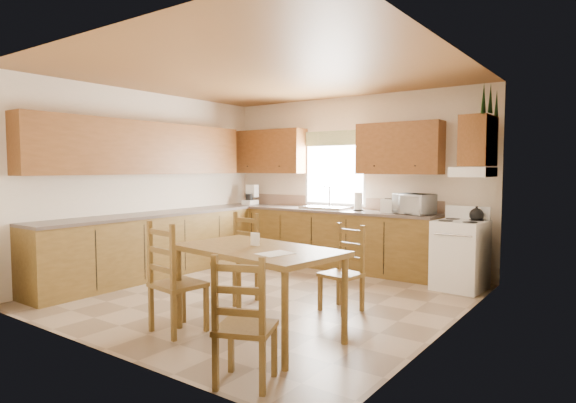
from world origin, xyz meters
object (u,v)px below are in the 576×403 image
Objects in this scene: stove at (460,256)px; chair_far_right at (341,269)px; chair_far_left at (235,258)px; microwave at (414,204)px; chair_near_right at (246,319)px; chair_near_left at (178,277)px; dining_table at (258,292)px.

stove is 1.90m from chair_far_right.
chair_far_left is 1.28m from chair_far_right.
chair_far_right is at bearing -109.93° from stove.
chair_near_right is at bearing -69.84° from microwave.
chair_far_left is (-2.00, -2.10, 0.08)m from stove.
chair_far_left is 1.09× the size of chair_far_right.
chair_near_left is 1.77m from chair_far_right.
chair_near_right is (-0.46, -3.70, 0.04)m from stove.
chair_near_left is at bearing -113.61° from stove.
chair_far_left is at bearing 149.21° from dining_table.
chair_far_right is (-0.78, -1.73, 0.03)m from stove.
dining_table is 1.62× the size of chair_near_right.
dining_table is 1.66× the size of chair_far_right.
microwave reaches higher than chair_far_right.
chair_far_right is at bearing -114.22° from chair_near_left.
chair_far_right is (-0.32, 1.97, -0.01)m from chair_near_right.
dining_table is at bearing -32.18° from chair_far_left.
chair_far_right is at bearing -75.54° from microwave.
chair_near_left is at bearing -145.54° from dining_table.
stove is 2.90m from chair_far_left.
dining_table is at bearing -78.57° from chair_near_right.
microwave reaches higher than chair_far_left.
stove is at bearing -0.23° from microwave.
chair_near_left is 1.35m from chair_near_right.
chair_near_right is 0.94× the size of chair_far_left.
stove is 3.05m from dining_table.
stove is 0.93× the size of chair_far_right.
chair_near_right is 1.02× the size of chair_far_right.
chair_near_left is 1.16m from chair_far_left.
chair_near_left reaches higher than chair_far_left.
microwave is at bearing 98.79° from chair_far_right.
microwave reaches higher than chair_near_left.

